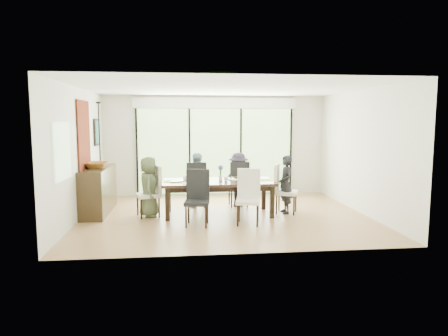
{
  "coord_description": "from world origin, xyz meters",
  "views": [
    {
      "loc": [
        -0.92,
        -8.34,
        2.02
      ],
      "look_at": [
        0.0,
        0.25,
        1.0
      ],
      "focal_mm": 32.0,
      "sensor_mm": 36.0,
      "label": 1
    }
  ],
  "objects": [
    {
      "name": "deck",
      "position": [
        0.0,
        3.4,
        -0.05
      ],
      "size": [
        6.0,
        1.8,
        0.1
      ],
      "primitive_type": "cube",
      "color": "brown",
      "rests_on": "ground"
    },
    {
      "name": "foliage_right",
      "position": [
        2.2,
        5.0,
        1.26
      ],
      "size": [
        2.8,
        2.8,
        2.8
      ],
      "primitive_type": "sphere",
      "color": "#14380F",
      "rests_on": "ground"
    },
    {
      "name": "tapestry",
      "position": [
        -2.97,
        0.4,
        1.7
      ],
      "size": [
        0.02,
        1.0,
        1.5
      ],
      "primitive_type": "cube",
      "color": "maroon",
      "rests_on": "wall_left"
    },
    {
      "name": "placemat_far_r",
      "position": [
        0.41,
        0.5,
        0.75
      ],
      "size": [
        0.44,
        0.32,
        0.01
      ],
      "primitive_type": "cube",
      "color": "#86AC3D",
      "rests_on": "table_top"
    },
    {
      "name": "wall_left",
      "position": [
        -3.01,
        0.0,
        1.35
      ],
      "size": [
        0.02,
        5.0,
        2.7
      ],
      "primitive_type": "cube",
      "color": "white",
      "rests_on": "floor"
    },
    {
      "name": "candlestick_base",
      "position": [
        -2.76,
        0.94,
        1.03
      ],
      "size": [
        0.11,
        0.11,
        0.04
      ],
      "primitive_type": "cylinder",
      "color": "black",
      "rests_on": "sideboard"
    },
    {
      "name": "placemat_far_l",
      "position": [
        -0.59,
        0.5,
        0.75
      ],
      "size": [
        0.44,
        0.32,
        0.01
      ],
      "primitive_type": "cube",
      "color": "#7AA43A",
      "rests_on": "table_top"
    },
    {
      "name": "person_left_end",
      "position": [
        -1.62,
        0.1,
        0.64
      ],
      "size": [
        0.4,
        0.61,
        1.28
      ],
      "primitive_type": "imported",
      "rotation": [
        0.0,
        0.0,
        1.61
      ],
      "color": "#485337",
      "rests_on": "floor"
    },
    {
      "name": "sideboard",
      "position": [
        -2.76,
        0.59,
        0.5
      ],
      "size": [
        0.5,
        1.79,
        1.01
      ],
      "primitive_type": "cube",
      "color": "black",
      "rests_on": "floor"
    },
    {
      "name": "vase",
      "position": [
        -0.09,
        0.15,
        0.8
      ],
      "size": [
        0.08,
        0.08,
        0.12
      ],
      "primitive_type": "cylinder",
      "color": "silver",
      "rests_on": "table_top"
    },
    {
      "name": "mullion_d",
      "position": [
        2.1,
        2.46,
        1.2
      ],
      "size": [
        0.05,
        0.04,
        2.3
      ],
      "primitive_type": "cube",
      "color": "black",
      "rests_on": "wall_back"
    },
    {
      "name": "papers",
      "position": [
        0.56,
        0.05,
        0.74
      ],
      "size": [
        0.3,
        0.22,
        0.0
      ],
      "primitive_type": "cube",
      "color": "white",
      "rests_on": "table_top"
    },
    {
      "name": "table_top",
      "position": [
        -0.14,
        0.1,
        0.71
      ],
      "size": [
        2.38,
        1.09,
        0.06
      ],
      "primitive_type": "cube",
      "color": "black",
      "rests_on": "floor"
    },
    {
      "name": "chair_right_end",
      "position": [
        1.36,
        0.1,
        0.54
      ],
      "size": [
        0.59,
        0.59,
        1.09
      ],
      "primitive_type": null,
      "rotation": [
        0.0,
        0.0,
        1.18
      ],
      "color": "white",
      "rests_on": "floor"
    },
    {
      "name": "tablet_far_l",
      "position": [
        -0.49,
        0.45,
        0.75
      ],
      "size": [
        0.26,
        0.18,
        0.01
      ],
      "primitive_type": "cube",
      "color": "black",
      "rests_on": "table_top"
    },
    {
      "name": "cup_c",
      "position": [
        0.66,
        0.2,
        0.79
      ],
      "size": [
        0.16,
        0.16,
        0.1
      ],
      "primitive_type": "imported",
      "rotation": [
        0.0,
        0.0,
        3.55
      ],
      "color": "white",
      "rests_on": "table_top"
    },
    {
      "name": "ceiling",
      "position": [
        0.0,
        0.0,
        2.71
      ],
      "size": [
        6.0,
        5.0,
        0.01
      ],
      "primitive_type": "cube",
      "color": "white",
      "rests_on": "wall_back"
    },
    {
      "name": "mullion_c",
      "position": [
        0.7,
        2.46,
        1.2
      ],
      "size": [
        0.05,
        0.04,
        2.3
      ],
      "primitive_type": "cube",
      "color": "black",
      "rests_on": "wall_back"
    },
    {
      "name": "blinds_header",
      "position": [
        0.0,
        2.46,
        2.5
      ],
      "size": [
        4.4,
        0.06,
        0.28
      ],
      "primitive_type": "cube",
      "color": "white",
      "rests_on": "wall_back"
    },
    {
      "name": "foliage_left",
      "position": [
        -1.8,
        5.2,
        1.44
      ],
      "size": [
        3.2,
        3.2,
        3.2
      ],
      "primitive_type": "sphere",
      "color": "#14380F",
      "rests_on": "ground"
    },
    {
      "name": "hyacinth_stems",
      "position": [
        -0.09,
        0.15,
        0.92
      ],
      "size": [
        0.04,
        0.04,
        0.16
      ],
      "primitive_type": "cylinder",
      "color": "#337226",
      "rests_on": "table_top"
    },
    {
      "name": "wall_right",
      "position": [
        3.01,
        0.0,
        1.35
      ],
      "size": [
        0.02,
        5.0,
        2.7
      ],
      "primitive_type": "cube",
      "color": "silver",
      "rests_on": "floor"
    },
    {
      "name": "placemat_right",
      "position": [
        0.81,
        0.1,
        0.75
      ],
      "size": [
        0.44,
        0.32,
        0.01
      ],
      "primitive_type": "cube",
      "color": "#82B13F",
      "rests_on": "table_top"
    },
    {
      "name": "person_far_left",
      "position": [
        -0.59,
        0.93,
        0.64
      ],
      "size": [
        0.64,
        0.46,
        1.28
      ],
      "primitive_type": "imported",
      "rotation": [
        0.0,
        0.0,
        3.29
      ],
      "color": "#7CA0B4",
      "rests_on": "floor"
    },
    {
      "name": "candlestick_shaft",
      "position": [
        -2.76,
        0.94,
        1.73
      ],
      "size": [
        0.03,
        0.03,
        1.4
      ],
      "primitive_type": "cylinder",
      "color": "black",
      "rests_on": "sideboard"
    },
    {
      "name": "chair_near_right",
      "position": [
        0.36,
        -0.77,
        0.54
      ],
      "size": [
        0.55,
        0.55,
        1.09
      ],
      "primitive_type": null,
      "rotation": [
        0.0,
        0.0,
        -0.23
      ],
      "color": "white",
      "rests_on": "floor"
    },
    {
      "name": "art_frame",
      "position": [
        -2.97,
        1.7,
        1.75
      ],
      "size": [
        0.03,
        0.55,
        0.65
      ],
      "primitive_type": "cube",
      "color": "black",
      "rests_on": "wall_left"
    },
    {
      "name": "chair_near_left",
      "position": [
        -0.64,
        -0.77,
        0.54
      ],
      "size": [
        0.52,
        0.52,
        1.09
      ],
      "primitive_type": null,
      "rotation": [
        0.0,
        0.0,
        -0.14
      ],
      "color": "black",
      "rests_on": "floor"
    },
    {
      "name": "table_apron",
      "position": [
        -0.14,
        0.1,
        0.62
      ],
      "size": [
        2.18,
        0.89,
        0.1
      ],
      "primitive_type": "cube",
      "color": "black",
      "rests_on": "floor"
    },
    {
      "name": "wall_front",
      "position": [
        0.0,
        -2.51,
        1.35
      ],
      "size": [
        6.0,
        0.02,
        2.7
      ],
      "primitive_type": "cube",
      "color": "beige",
      "rests_on": "floor"
    },
    {
      "name": "art_canvas",
      "position": [
        -2.95,
        1.7,
        1.75
      ],
      "size": [
        0.01,
        0.45,
        0.55
      ],
      "primitive_type": "cube",
      "color": "#19504E",
      "rests_on": "wall_left"
    },
    {
      "name": "side_window",
      "position": [
        -2.97,
        -1.2,
        1.5
      ],
      "size": [
        0.02,
        0.9,
        1.0
      ],
      "primitive_type": "cube",
      "color": "#8CAD7F",
      "rests_on": "wall_left"
    },
    {
      "name": "table_leg_br",
      "position": [
        0.94,
        0.53,
        0.34
      ],
      "size": [
        0.09,
        0.09,
        0.68
      ],
      "primitive_type": "cube",
      "color": "black",
      "rests_on": "floor"
    },
    {
      "name": "book",
      "position": [
        0.11,
        0.15,
        0.75
      ],
      "size": [
        0.25,
        0.27,
        0.02
      ],
      "primitive_type": "imported",
      "rotation": [
        0.0,
        0.0,
        0.51
      ],
      "color": "white",
      "rests_on": "table_top"
    },
    {
      "name": "floor",
      "position": [
        0.0,
        0.0,
        -0.01
      ],
      "size": [
        6.0,
        5.0,
        0.01
      ],
      "primitive_type": "cube",
      "color": "brown",
      "rests_on": "ground"
    },
    {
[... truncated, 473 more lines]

